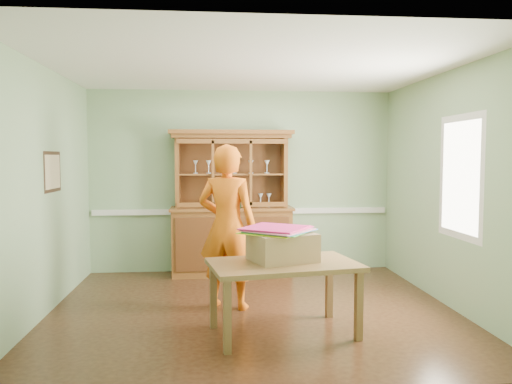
{
  "coord_description": "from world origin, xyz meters",
  "views": [
    {
      "loc": [
        -0.46,
        -5.48,
        1.71
      ],
      "look_at": [
        0.07,
        0.4,
        1.3
      ],
      "focal_mm": 35.0,
      "sensor_mm": 36.0,
      "label": 1
    }
  ],
  "objects": [
    {
      "name": "wall_right",
      "position": [
        2.25,
        0.0,
        1.35
      ],
      "size": [
        0.0,
        4.0,
        4.0
      ],
      "primitive_type": "plane",
      "rotation": [
        1.57,
        0.0,
        -1.57
      ],
      "color": "#87A87E",
      "rests_on": "floor"
    },
    {
      "name": "floor",
      "position": [
        0.0,
        0.0,
        0.0
      ],
      "size": [
        4.5,
        4.5,
        0.0
      ],
      "primitive_type": "plane",
      "color": "#4B2D18",
      "rests_on": "ground"
    },
    {
      "name": "china_hutch",
      "position": [
        -0.16,
        1.76,
        0.74
      ],
      "size": [
        1.79,
        0.59,
        2.1
      ],
      "color": "brown",
      "rests_on": "floor"
    },
    {
      "name": "chair_rail",
      "position": [
        0.0,
        1.98,
        0.9
      ],
      "size": [
        4.41,
        0.05,
        0.08
      ],
      "primitive_type": "cube",
      "color": "silver",
      "rests_on": "wall_back"
    },
    {
      "name": "window_panel",
      "position": [
        2.23,
        -0.3,
        1.5
      ],
      "size": [
        0.03,
        0.96,
        1.36
      ],
      "color": "silver",
      "rests_on": "wall_right"
    },
    {
      "name": "dining_table",
      "position": [
        0.23,
        -0.78,
        0.62
      ],
      "size": [
        1.53,
        1.07,
        0.7
      ],
      "rotation": [
        0.0,
        0.0,
        0.17
      ],
      "color": "brown",
      "rests_on": "floor"
    },
    {
      "name": "kite_stack",
      "position": [
        0.19,
        -0.68,
        1.0
      ],
      "size": [
        0.77,
        0.77,
        0.05
      ],
      "rotation": [
        0.0,
        0.0,
        0.96
      ],
      "color": "#CFF71F",
      "rests_on": "cardboard_box"
    },
    {
      "name": "ceiling",
      "position": [
        0.0,
        0.0,
        2.7
      ],
      "size": [
        4.5,
        4.5,
        0.0
      ],
      "primitive_type": "plane",
      "rotation": [
        3.14,
        0.0,
        0.0
      ],
      "color": "white",
      "rests_on": "wall_back"
    },
    {
      "name": "wall_back",
      "position": [
        0.0,
        2.0,
        1.35
      ],
      "size": [
        4.5,
        0.0,
        4.5
      ],
      "primitive_type": "plane",
      "rotation": [
        1.57,
        0.0,
        0.0
      ],
      "color": "#87A87E",
      "rests_on": "floor"
    },
    {
      "name": "framed_map",
      "position": [
        -2.23,
        0.3,
        1.55
      ],
      "size": [
        0.03,
        0.6,
        0.46
      ],
      "color": "#311F13",
      "rests_on": "wall_left"
    },
    {
      "name": "wall_left",
      "position": [
        -2.25,
        0.0,
        1.35
      ],
      "size": [
        0.0,
        4.0,
        4.0
      ],
      "primitive_type": "plane",
      "rotation": [
        1.57,
        0.0,
        1.57
      ],
      "color": "#87A87E",
      "rests_on": "floor"
    },
    {
      "name": "wall_front",
      "position": [
        0.0,
        -2.0,
        1.35
      ],
      "size": [
        4.5,
        0.0,
        4.5
      ],
      "primitive_type": "plane",
      "rotation": [
        -1.57,
        0.0,
        0.0
      ],
      "color": "#87A87E",
      "rests_on": "floor"
    },
    {
      "name": "person",
      "position": [
        -0.28,
        0.12,
        0.93
      ],
      "size": [
        0.79,
        0.65,
        1.86
      ],
      "primitive_type": "imported",
      "rotation": [
        0.0,
        0.0,
        2.8
      ],
      "color": "#E15F0E",
      "rests_on": "floor"
    },
    {
      "name": "cardboard_box",
      "position": [
        0.23,
        -0.71,
        0.84
      ],
      "size": [
        0.71,
        0.63,
        0.27
      ],
      "primitive_type": "cube",
      "rotation": [
        0.0,
        0.0,
        0.33
      ],
      "color": "#916C4B",
      "rests_on": "dining_table"
    }
  ]
}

